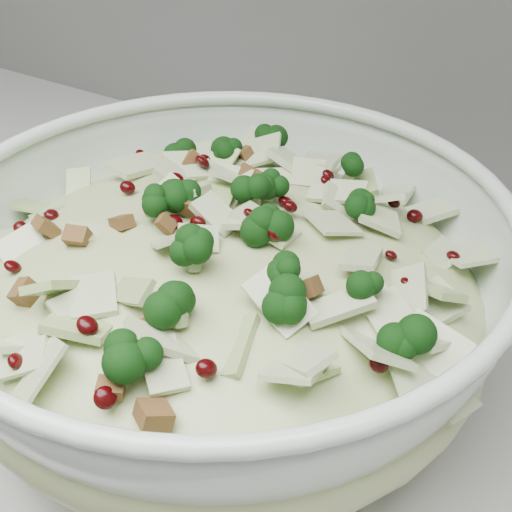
# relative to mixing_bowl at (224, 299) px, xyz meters

# --- Properties ---
(mixing_bowl) EXTENTS (0.44, 0.44, 0.15)m
(mixing_bowl) POSITION_rel_mixing_bowl_xyz_m (0.00, 0.00, 0.00)
(mixing_bowl) COLOR silver
(mixing_bowl) RESTS_ON counter
(salad) EXTENTS (0.36, 0.36, 0.16)m
(salad) POSITION_rel_mixing_bowl_xyz_m (0.00, 0.00, 0.03)
(salad) COLOR #B7C184
(salad) RESTS_ON mixing_bowl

